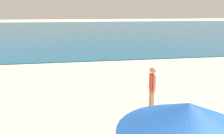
# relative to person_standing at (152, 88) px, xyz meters

# --- Properties ---
(water) EXTENTS (160.00, 60.00, 0.06)m
(water) POSITION_rel_person_standing_xyz_m (-1.44, 38.70, -0.92)
(water) COLOR #14567F
(water) RESTS_ON ground
(person_standing) EXTENTS (0.22, 0.38, 1.68)m
(person_standing) POSITION_rel_person_standing_xyz_m (0.00, 0.00, 0.00)
(person_standing) COLOR tan
(person_standing) RESTS_ON ground
(frisbee) EXTENTS (0.24, 0.24, 0.03)m
(frisbee) POSITION_rel_person_standing_xyz_m (0.53, -0.26, -0.94)
(frisbee) COLOR green
(frisbee) RESTS_ON ground
(beach_umbrella) EXTENTS (2.20, 2.20, 2.20)m
(beach_umbrella) POSITION_rel_person_standing_xyz_m (-0.94, -4.14, 0.99)
(beach_umbrella) COLOR #B7B7BC
(beach_umbrella) RESTS_ON ground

